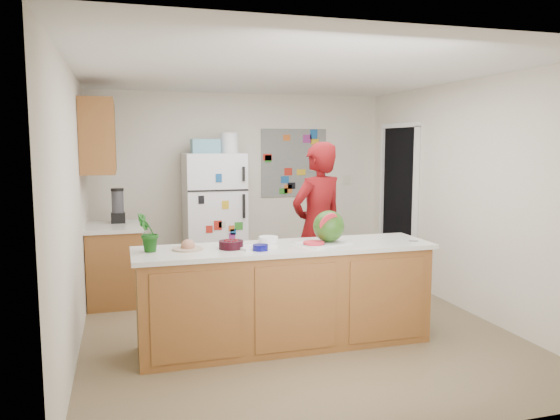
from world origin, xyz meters
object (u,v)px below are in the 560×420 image
object	(u,v)px
refrigerator	(214,219)
cherry_bowl	(231,245)
watermelon	(329,226)
person	(318,228)

from	to	relation	value
refrigerator	cherry_bowl	bearing A→B (deg)	-95.87
cherry_bowl	watermelon	bearing A→B (deg)	0.56
refrigerator	person	bearing A→B (deg)	-59.18
watermelon	cherry_bowl	bearing A→B (deg)	-179.44
watermelon	person	bearing A→B (deg)	76.05
person	cherry_bowl	world-z (taller)	person
refrigerator	watermelon	size ratio (longest dim) A/B	5.90
person	watermelon	bearing A→B (deg)	55.08
person	cherry_bowl	xyz separation A→B (m)	(-1.13, -0.90, 0.03)
refrigerator	cherry_bowl	distance (m)	2.40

